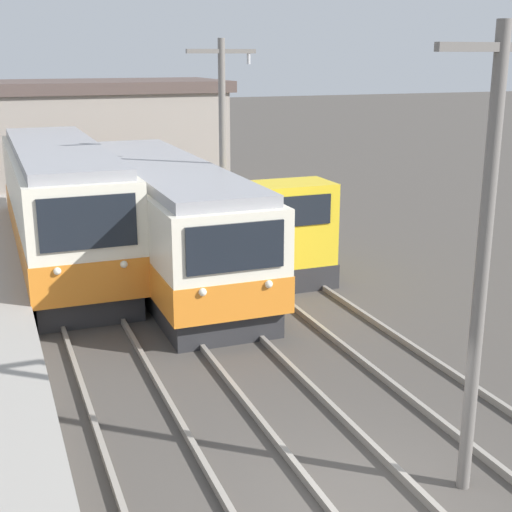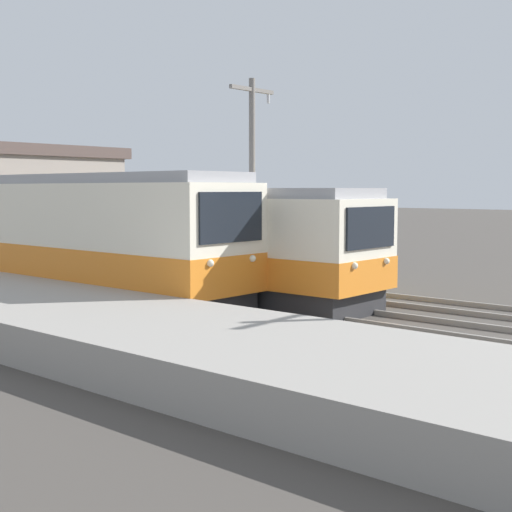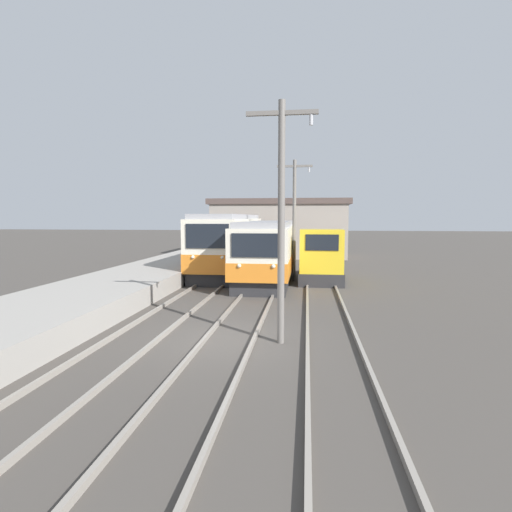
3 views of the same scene
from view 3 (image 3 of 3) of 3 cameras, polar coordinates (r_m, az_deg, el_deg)
name	(u,v)px [view 3 (image 3 of 3)]	position (r m, az deg, el deg)	size (l,w,h in m)	color
ground_plane	(224,339)	(12.22, -4.60, -11.80)	(200.00, 200.00, 0.00)	#47423D
platform_left	(31,319)	(14.69, -29.47, -7.88)	(4.50, 54.00, 0.82)	gray
track_left	(141,334)	(12.96, -16.12, -10.65)	(1.54, 60.00, 0.14)	gray
track_center	(231,337)	(12.16, -3.66, -11.53)	(1.54, 60.00, 0.14)	gray
track_right	(333,341)	(11.98, 10.90, -11.89)	(1.54, 60.00, 0.14)	gray
commuter_train_left	(230,246)	(26.21, -3.80, 1.44)	(2.84, 11.85, 3.82)	#28282B
commuter_train_center	(269,252)	(23.84, 1.89, 0.62)	(2.84, 12.37, 3.41)	#28282B
shunting_locomotive	(320,260)	(22.87, 9.18, -0.63)	(2.40, 4.79, 3.00)	#28282B
catenary_mast_near	(282,214)	(11.33, 3.68, 6.07)	(2.00, 0.20, 6.85)	slate
catenary_mast_mid	(294,215)	(22.87, 5.51, 5.79)	(2.00, 0.20, 6.85)	slate
station_building	(280,228)	(37.51, 3.41, 4.05)	(12.60, 6.30, 5.28)	gray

